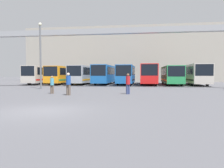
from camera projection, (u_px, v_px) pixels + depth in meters
name	position (u px, v px, depth m)	size (l,w,h in m)	color
ground_plane	(42.00, 111.00, 10.39)	(200.00, 200.00, 0.00)	#47474C
building_backdrop	(125.00, 56.00, 56.18)	(48.21, 12.00, 12.97)	gray
overhead_gantry	(106.00, 38.00, 27.83)	(33.31, 0.80, 7.53)	gray
bus_slot_0	(43.00, 74.00, 38.58)	(2.43, 10.47, 3.09)	beige
bus_slot_1	(63.00, 74.00, 37.85)	(2.48, 10.07, 3.00)	orange
bus_slot_2	(83.00, 74.00, 37.48)	(2.47, 10.40, 3.09)	#999EA5
bus_slot_3	(106.00, 74.00, 37.86)	(2.46, 12.26, 3.17)	#1959A5
bus_slot_4	(126.00, 74.00, 36.22)	(2.50, 10.02, 3.12)	#1959A5
bus_slot_5	(149.00, 73.00, 36.69)	(2.57, 12.07, 3.25)	red
bus_slot_6	(171.00, 74.00, 35.71)	(2.56, 11.17, 2.97)	#268C4C
bus_slot_7	(194.00, 73.00, 35.55)	(2.63, 11.94, 3.21)	beige
pedestrian_near_right	(68.00, 83.00, 17.97)	(0.39, 0.39, 1.85)	brown
pedestrian_near_left	(128.00, 83.00, 18.96)	(0.37, 0.37, 1.80)	navy
pedestrian_mid_right	(52.00, 84.00, 19.45)	(0.33, 0.33, 1.59)	brown
lamp_post	(40.00, 53.00, 25.42)	(0.36, 0.36, 7.69)	#595B60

